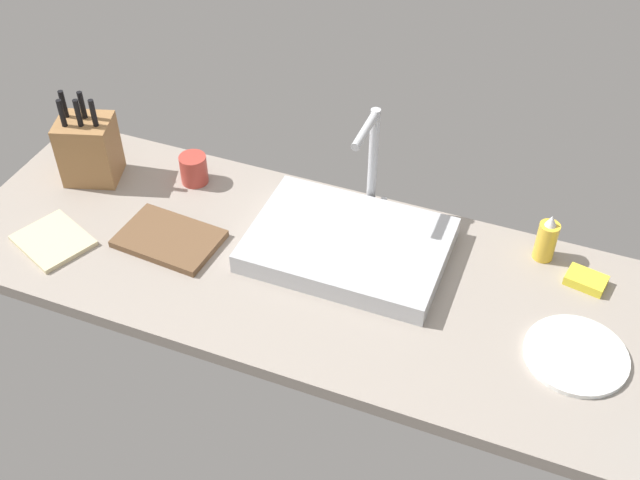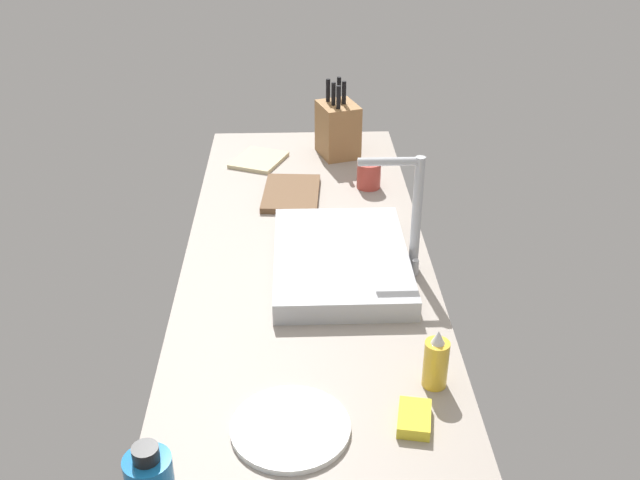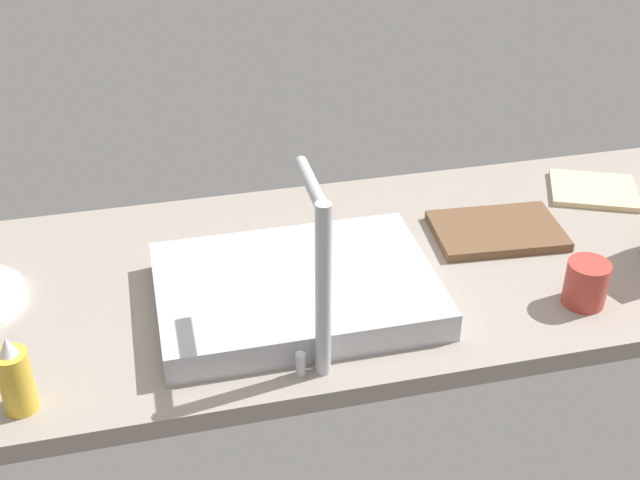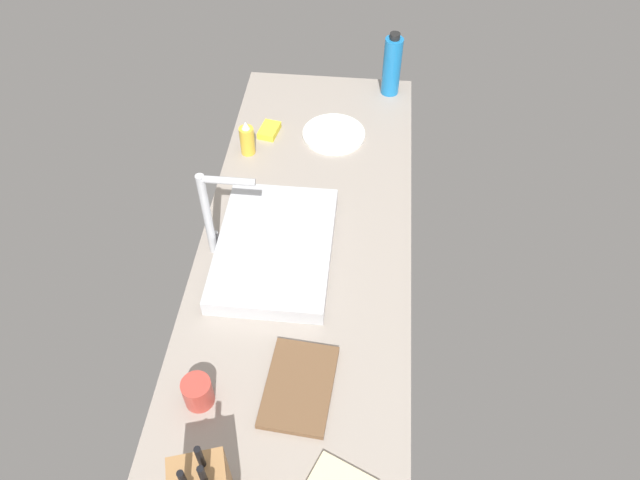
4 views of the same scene
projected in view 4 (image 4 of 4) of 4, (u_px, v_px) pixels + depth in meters
countertop_slab at (303, 264)px, 178.67cm from camera, size 186.59×62.95×3.50cm
sink_basin at (275, 248)px, 177.01cm from camera, size 46.84×32.85×5.18cm
faucet at (212, 208)px, 166.56cm from camera, size 5.50×15.80×29.74cm
cutting_board at (299, 386)px, 149.87cm from camera, size 25.47×18.10×1.80cm
soap_bottle at (247, 139)px, 204.66cm from camera, size 4.94×4.94×12.94cm
water_bottle at (392, 66)px, 223.15cm from camera, size 6.70×6.70×24.38cm
dinner_plate at (334, 134)px, 214.29cm from camera, size 22.01×22.01×1.20cm
coffee_mug at (198, 392)px, 145.45cm from camera, size 7.25×7.25×8.01cm
dish_sponge at (269, 130)px, 214.67cm from camera, size 9.98×7.60×2.40cm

